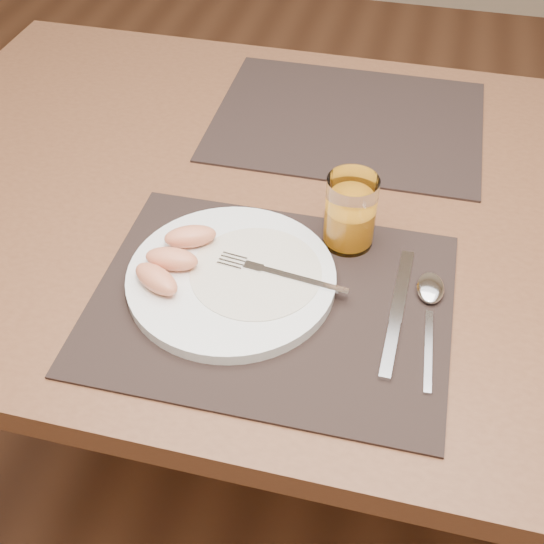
{
  "coord_description": "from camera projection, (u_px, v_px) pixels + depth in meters",
  "views": [
    {
      "loc": [
        0.12,
        -0.79,
        1.39
      ],
      "look_at": [
        -0.03,
        -0.19,
        0.77
      ],
      "focal_mm": 45.0,
      "sensor_mm": 36.0,
      "label": 1
    }
  ],
  "objects": [
    {
      "name": "fork",
      "position": [
        271.0,
        272.0,
        0.87
      ],
      "size": [
        0.18,
        0.04,
        0.0
      ],
      "color": "silver",
      "rests_on": "plate"
    },
    {
      "name": "placemat_far",
      "position": [
        348.0,
        120.0,
        1.16
      ],
      "size": [
        0.45,
        0.35,
        0.0
      ],
      "primitive_type": "cube",
      "rotation": [
        0.0,
        0.0,
        0.01
      ],
      "color": "black",
      "rests_on": "table"
    },
    {
      "name": "juice_glass",
      "position": [
        350.0,
        215.0,
        0.91
      ],
      "size": [
        0.07,
        0.07,
        0.1
      ],
      "color": "white",
      "rests_on": "placemat_near"
    },
    {
      "name": "grapefruit_wedges",
      "position": [
        173.0,
        258.0,
        0.87
      ],
      "size": [
        0.09,
        0.15,
        0.03
      ],
      "color": "#E3865C",
      "rests_on": "plate"
    },
    {
      "name": "spoon",
      "position": [
        430.0,
        296.0,
        0.86
      ],
      "size": [
        0.04,
        0.19,
        0.01
      ],
      "color": "silver",
      "rests_on": "placemat_near"
    },
    {
      "name": "plate_dressing",
      "position": [
        256.0,
        272.0,
        0.87
      ],
      "size": [
        0.17,
        0.17,
        0.0
      ],
      "color": "white",
      "rests_on": "plate"
    },
    {
      "name": "knife",
      "position": [
        395.0,
        321.0,
        0.83
      ],
      "size": [
        0.02,
        0.22,
        0.01
      ],
      "color": "silver",
      "rests_on": "placemat_near"
    },
    {
      "name": "table",
      "position": [
        316.0,
        241.0,
        1.07
      ],
      "size": [
        1.4,
        0.9,
        0.75
      ],
      "color": "brown",
      "rests_on": "ground"
    },
    {
      "name": "placemat_near",
      "position": [
        271.0,
        302.0,
        0.86
      ],
      "size": [
        0.45,
        0.35,
        0.0
      ],
      "primitive_type": "cube",
      "rotation": [
        0.0,
        0.0,
        0.01
      ],
      "color": "black",
      "rests_on": "table"
    },
    {
      "name": "plate",
      "position": [
        231.0,
        278.0,
        0.88
      ],
      "size": [
        0.27,
        0.27,
        0.02
      ],
      "primitive_type": "cylinder",
      "color": "white",
      "rests_on": "placemat_near"
    },
    {
      "name": "ground",
      "position": [
        302.0,
        459.0,
        1.54
      ],
      "size": [
        5.0,
        5.0,
        0.0
      ],
      "primitive_type": "plane",
      "color": "#58321E",
      "rests_on": "ground"
    }
  ]
}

